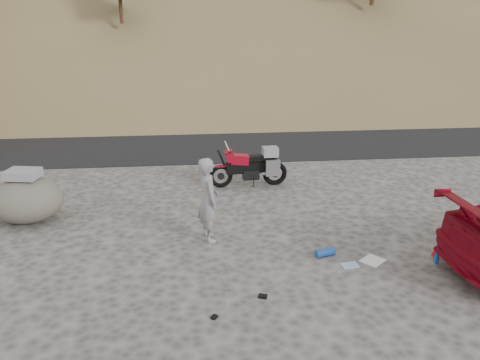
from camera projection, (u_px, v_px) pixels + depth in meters
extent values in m
plane|color=#44423F|center=(245.00, 240.00, 9.74)|extent=(140.00, 140.00, 0.00)
cube|color=black|center=(218.00, 138.00, 18.20)|extent=(120.00, 7.00, 0.05)
cylinder|color=#371F14|center=(121.00, 7.00, 20.92)|extent=(0.17, 0.17, 1.40)
torus|color=black|center=(221.00, 176.00, 12.72)|extent=(0.65, 0.16, 0.64)
cylinder|color=black|center=(221.00, 176.00, 12.72)|extent=(0.20, 0.07, 0.19)
torus|color=black|center=(275.00, 173.00, 12.95)|extent=(0.69, 0.18, 0.68)
cylinder|color=black|center=(275.00, 173.00, 12.95)|extent=(0.22, 0.09, 0.21)
cylinder|color=black|center=(224.00, 164.00, 12.61)|extent=(0.37, 0.08, 0.79)
cylinder|color=black|center=(229.00, 150.00, 12.51)|extent=(0.08, 0.60, 0.04)
cube|color=black|center=(247.00, 167.00, 12.76)|extent=(1.18, 0.30, 0.29)
cube|color=black|center=(251.00, 174.00, 12.84)|extent=(0.45, 0.32, 0.27)
cube|color=maroon|center=(239.00, 159.00, 12.65)|extent=(0.53, 0.32, 0.30)
cube|color=maroon|center=(230.00, 156.00, 12.57)|extent=(0.31, 0.35, 0.34)
cube|color=silver|center=(227.00, 147.00, 12.48)|extent=(0.13, 0.30, 0.25)
cube|color=black|center=(256.00, 158.00, 12.71)|extent=(0.55, 0.25, 0.12)
cube|color=black|center=(269.00, 159.00, 12.78)|extent=(0.35, 0.20, 0.10)
cube|color=#ABABAF|center=(273.00, 168.00, 12.62)|extent=(0.40, 0.14, 0.44)
cube|color=#ABABAF|center=(269.00, 163.00, 13.09)|extent=(0.40, 0.14, 0.44)
cube|color=gray|center=(270.00, 152.00, 12.72)|extent=(0.43, 0.35, 0.25)
cube|color=maroon|center=(221.00, 166.00, 12.62)|extent=(0.30, 0.13, 0.04)
cylinder|color=black|center=(254.00, 182.00, 12.74)|extent=(0.04, 0.20, 0.35)
cylinder|color=#ABABAF|center=(269.00, 173.00, 12.77)|extent=(0.45, 0.11, 0.13)
imported|color=gray|center=(209.00, 239.00, 9.80)|extent=(0.56, 0.73, 1.77)
ellipsoid|color=#504C45|center=(27.00, 200.00, 10.51)|extent=(2.00, 1.87, 1.04)
cube|color=gray|center=(23.00, 174.00, 10.31)|extent=(0.73, 0.62, 0.18)
cube|color=white|center=(373.00, 261.00, 8.90)|extent=(0.55, 0.54, 0.01)
cylinder|color=#194797|center=(325.00, 253.00, 9.06)|extent=(0.41, 0.25, 0.16)
cylinder|color=#194797|center=(437.00, 258.00, 8.78)|extent=(0.11, 0.11, 0.24)
cone|color=red|center=(436.00, 251.00, 9.07)|extent=(0.19, 0.19, 0.20)
cube|color=black|center=(263.00, 296.00, 7.73)|extent=(0.17, 0.14, 0.04)
cube|color=black|center=(214.00, 317.00, 7.19)|extent=(0.13, 0.13, 0.04)
cube|color=#85ABCE|center=(350.00, 265.00, 8.74)|extent=(0.35, 0.27, 0.01)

